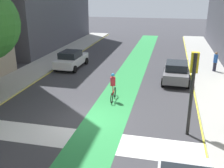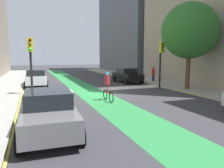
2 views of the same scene
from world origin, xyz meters
TOP-DOWN VIEW (x-y plane):
  - ground_plane at (0.00, 0.00)m, footprint 120.00×120.00m
  - bike_lane_paint at (0.91, 0.00)m, footprint 2.40×60.00m
  - crosswalk_band at (0.00, -2.00)m, footprint 12.00×1.80m
  - curb_stripe_right at (6.00, 0.00)m, footprint 0.16×60.00m
  - traffic_signal_near_right at (5.23, -0.27)m, footprint 0.35×0.52m
  - car_white_left_far at (-4.69, 9.63)m, footprint 2.13×4.26m
  - car_grey_right_far at (4.69, 7.75)m, footprint 2.13×4.25m
  - cyclist_in_lane at (0.72, 2.97)m, footprint 0.32×1.73m
  - pedestrian_sidewalk_right_b at (7.97, 10.86)m, footprint 0.34×0.34m

SIDE VIEW (x-z plane):
  - ground_plane at x=0.00m, z-range 0.00..0.00m
  - crosswalk_band at x=0.00m, z-range 0.00..0.01m
  - bike_lane_paint at x=0.91m, z-range 0.00..0.01m
  - curb_stripe_right at x=6.00m, z-range 0.00..0.01m
  - car_white_left_far at x=-4.69m, z-range 0.02..1.59m
  - car_grey_right_far at x=4.69m, z-range 0.02..1.59m
  - cyclist_in_lane at x=0.72m, z-range 0.04..1.90m
  - pedestrian_sidewalk_right_b at x=7.97m, z-range 0.17..1.85m
  - traffic_signal_near_right at x=5.23m, z-range 0.83..4.92m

